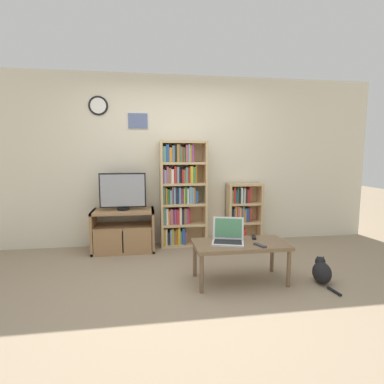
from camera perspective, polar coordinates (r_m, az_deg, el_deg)
name	(u,v)px	position (r m, az deg, el deg)	size (l,w,h in m)	color
ground_plane	(188,290)	(3.30, -0.69, -18.22)	(18.00, 18.00, 0.00)	gray
wall_back	(173,161)	(4.70, -3.72, 5.90)	(6.54, 0.09, 2.60)	beige
tv_stand	(124,230)	(4.52, -12.88, -7.11)	(0.89, 0.49, 0.61)	#9E754C
television	(123,192)	(4.43, -13.03, 0.09)	(0.66, 0.18, 0.54)	black
bookshelf_tall	(181,193)	(4.58, -2.19, -0.17)	(0.71, 0.28, 1.61)	tan
bookshelf_short	(242,213)	(4.86, 9.42, -3.99)	(0.55, 0.24, 0.95)	tan
coffee_table	(240,247)	(3.40, 9.15, -10.28)	(1.03, 0.51, 0.45)	brown
laptop	(228,236)	(3.37, 6.89, -8.41)	(0.41, 0.38, 0.27)	silver
remote_near_laptop	(254,237)	(3.60, 11.70, -8.41)	(0.09, 0.17, 0.02)	black
remote_far_from_laptop	(260,245)	(3.31, 12.81, -9.84)	(0.10, 0.16, 0.02)	#38383A
cat	(322,272)	(3.71, 23.46, -13.74)	(0.26, 0.49, 0.28)	black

